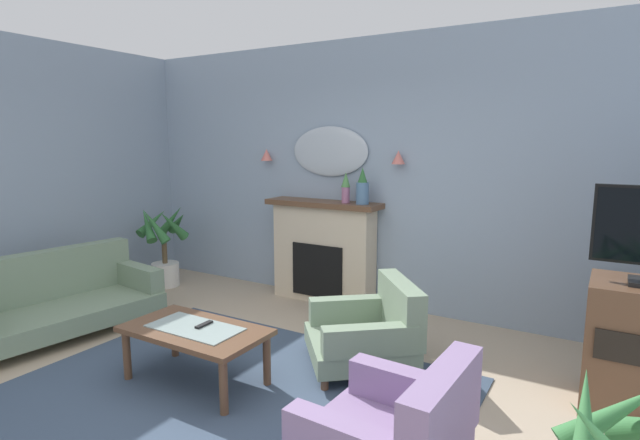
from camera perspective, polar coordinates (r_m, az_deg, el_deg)
The scene contains 15 objects.
floor at distance 3.78m, azimuth -12.12°, elevation -20.96°, with size 7.27×6.12×0.10m, color tan.
wall_back at distance 5.48m, azimuth 6.27°, elevation 5.22°, with size 7.27×0.10×2.92m, color #8C9EB2.
patterned_rug at distance 3.88m, azimuth -10.03°, elevation -19.09°, with size 3.20×2.40×0.01m, color #38475B.
fireplace at distance 5.65m, azimuth 0.37°, elevation -3.73°, with size 1.36×0.36×1.16m.
mantel_vase_right at distance 5.36m, azimuth 2.99°, elevation 3.85°, with size 0.10×0.10×0.33m.
mantel_vase_centre at distance 5.27m, azimuth 4.92°, elevation 3.65°, with size 0.14×0.14×0.39m.
wall_mirror at distance 5.63m, azimuth 1.12°, elevation 7.93°, with size 0.96×0.06×0.56m, color #B2BCC6.
wall_sconce_left at distance 6.06m, azimuth -6.18°, elevation 7.49°, with size 0.14×0.14×0.14m, color #D17066.
wall_sconce_right at distance 5.22m, azimuth 9.04°, elevation 7.16°, with size 0.14×0.14×0.14m, color #D17066.
coffee_table at distance 3.94m, azimuth -14.23°, elevation -12.74°, with size 1.10×0.60×0.45m.
tv_remote at distance 3.92m, azimuth -13.25°, elevation -11.72°, with size 0.04×0.16×0.02m, color black.
floral_couch at distance 5.44m, azimuth -28.02°, elevation -8.08°, with size 1.08×1.81×0.76m.
armchair_near_fireplace at distance 2.89m, azimuth 8.83°, elevation -22.88°, with size 0.86×0.85×0.71m.
armchair_beside_couch at distance 4.13m, azimuth 5.87°, elevation -12.59°, with size 1.14×1.14×0.71m.
potted_plant_tall_palm at distance 6.53m, azimuth -17.56°, elevation -2.80°, with size 0.61×0.65×1.04m.
Camera 1 is at (2.27, -2.36, 1.84)m, focal length 27.72 mm.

